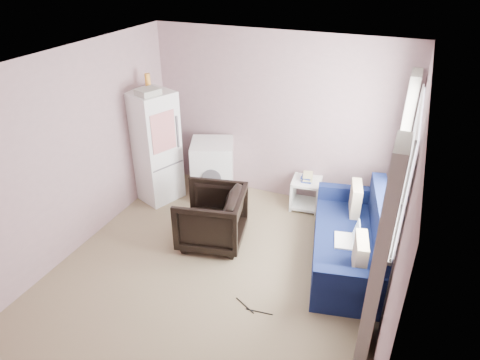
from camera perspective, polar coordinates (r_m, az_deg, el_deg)
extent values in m
cube|color=#8A785A|center=(5.29, -3.07, -12.48)|extent=(3.80, 4.20, 0.02)
cube|color=silver|center=(4.09, -4.02, 15.08)|extent=(3.80, 4.20, 0.02)
cube|color=gray|center=(6.34, 4.87, 8.18)|extent=(3.80, 0.02, 2.50)
cube|color=gray|center=(3.19, -20.93, -17.89)|extent=(3.80, 0.02, 2.50)
cube|color=gray|center=(5.58, -21.47, 3.23)|extent=(0.02, 4.20, 2.50)
cube|color=gray|center=(4.20, 20.86, -5.39)|extent=(0.02, 4.20, 2.50)
cube|color=white|center=(4.69, 21.73, 1.73)|extent=(0.01, 1.60, 1.20)
imported|color=black|center=(5.56, -3.86, -4.64)|extent=(0.91, 0.95, 0.83)
cube|color=white|center=(6.49, -11.28, 4.34)|extent=(0.75, 0.75, 1.69)
cube|color=#55525A|center=(6.37, -9.55, 1.83)|extent=(0.21, 0.51, 0.02)
cube|color=#55525A|center=(6.28, -8.34, 6.37)|extent=(0.03, 0.03, 0.48)
cube|color=silver|center=(6.12, -10.16, 6.31)|extent=(0.15, 0.38, 0.58)
cylinder|color=orange|center=(6.25, -12.19, 12.68)|extent=(0.10, 0.10, 0.23)
cube|color=#ACADA3|center=(6.04, -12.19, 11.40)|extent=(0.34, 0.36, 0.09)
cube|color=white|center=(6.62, -3.66, 1.51)|extent=(0.81, 0.81, 0.88)
cube|color=#55525A|center=(6.42, -3.79, 4.68)|extent=(0.75, 0.74, 0.05)
cylinder|color=#55525A|center=(6.34, -3.84, 0.23)|extent=(0.28, 0.13, 0.29)
cube|color=white|center=(6.33, 8.91, -0.19)|extent=(0.46, 0.46, 0.04)
cube|color=white|center=(6.53, 8.65, -3.13)|extent=(0.46, 0.46, 0.04)
cube|color=white|center=(6.46, 7.11, -1.57)|extent=(0.08, 0.42, 0.46)
cube|color=white|center=(6.42, 10.43, -2.04)|extent=(0.08, 0.42, 0.46)
cube|color=navy|center=(6.32, 8.93, 0.07)|extent=(0.16, 0.22, 0.03)
cube|color=beige|center=(6.30, 9.05, 0.27)|extent=(0.17, 0.23, 0.03)
cube|color=navy|center=(6.30, 8.89, 0.54)|extent=(0.15, 0.21, 0.03)
cube|color=beige|center=(6.27, 9.04, 0.70)|extent=(0.18, 0.23, 0.03)
cube|color=#111E51|center=(5.46, 14.34, -9.09)|extent=(1.20, 1.94, 0.40)
cube|color=#111E51|center=(5.26, 18.55, -5.72)|extent=(0.54, 1.81, 0.44)
cube|color=#111E51|center=(4.60, 15.10, -12.75)|extent=(0.87, 0.31, 0.20)
cube|color=#111E51|center=(6.02, 14.45, -1.76)|extent=(0.87, 0.31, 0.20)
cube|color=beige|center=(4.76, 15.72, -9.58)|extent=(0.20, 0.42, 0.40)
cube|color=beige|center=(5.73, 15.16, -2.40)|extent=(0.20, 0.42, 0.40)
cube|color=white|center=(5.25, 13.77, -7.86)|extent=(0.29, 0.37, 0.02)
cube|color=silver|center=(5.19, 15.30, -6.96)|extent=(0.13, 0.34, 0.22)
cube|color=white|center=(4.99, 19.66, -4.57)|extent=(0.14, 1.70, 0.04)
cube|color=white|center=(4.97, 20.28, -4.39)|extent=(0.02, 1.68, 0.05)
cube|color=white|center=(4.69, 21.51, 1.77)|extent=(0.02, 1.68, 0.05)
cube|color=white|center=(4.47, 22.89, 8.62)|extent=(0.02, 1.68, 0.05)
cube|color=white|center=(3.98, 20.81, -3.06)|extent=(0.02, 0.05, 1.20)
cube|color=white|center=(4.45, 21.30, 0.33)|extent=(0.02, 0.05, 1.20)
cube|color=white|center=(4.93, 21.70, 3.07)|extent=(0.02, 0.05, 1.20)
cube|color=white|center=(5.43, 22.02, 5.31)|extent=(0.02, 0.05, 1.20)
cube|color=beige|center=(3.97, 18.21, -9.74)|extent=(0.12, 0.46, 2.18)
cube|color=beige|center=(5.84, 20.59, 2.88)|extent=(0.12, 0.46, 2.18)
cylinder|color=black|center=(4.83, 2.59, -17.14)|extent=(0.30, 0.05, 0.01)
cylinder|color=black|center=(4.89, 0.67, -16.37)|extent=(0.27, 0.15, 0.01)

